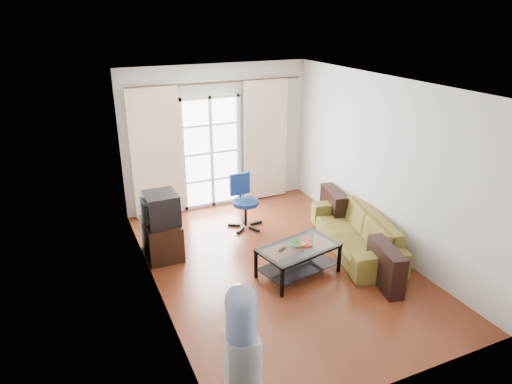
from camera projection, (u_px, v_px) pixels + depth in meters
floor at (277, 264)px, 6.91m from camera, size 5.20×5.20×0.00m
ceiling at (281, 84)px, 5.91m from camera, size 5.20×5.20×0.00m
wall_back at (217, 137)px, 8.61m from camera, size 3.60×0.02×2.70m
wall_front at (405, 271)px, 4.21m from camera, size 3.60×0.02×2.70m
wall_left at (151, 201)px, 5.73m from camera, size 0.02×5.20×2.70m
wall_right at (382, 165)px, 7.09m from camera, size 0.02×5.20×2.70m
french_door at (211, 153)px, 8.61m from camera, size 1.16×0.06×2.15m
curtain_rod at (217, 82)px, 8.14m from camera, size 3.30×0.04×0.04m
curtain_left at (156, 154)px, 8.12m from camera, size 0.90×0.07×2.35m
curtain_right at (265, 141)px, 8.93m from camera, size 0.90×0.07×2.35m
radiator at (258, 183)px, 9.21m from camera, size 0.64×0.12×0.64m
sofa at (356, 232)px, 7.25m from camera, size 2.45×1.73×0.61m
coffee_table at (298, 257)px, 6.54m from camera, size 1.25×0.88×0.46m
bowl at (297, 244)px, 6.49m from camera, size 0.24×0.24×0.05m
book at (298, 245)px, 6.51m from camera, size 0.18×0.24×0.02m
remote at (282, 250)px, 6.38m from camera, size 0.15×0.11×0.02m
tv_stand at (162, 238)px, 7.09m from camera, size 0.52×0.78×0.57m
crt_tv at (160, 209)px, 6.86m from camera, size 0.54×0.53×0.48m
task_chair at (245, 212)px, 8.02m from camera, size 0.70×0.70×0.95m
water_cooler at (242, 352)px, 4.06m from camera, size 0.35×0.34×1.46m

